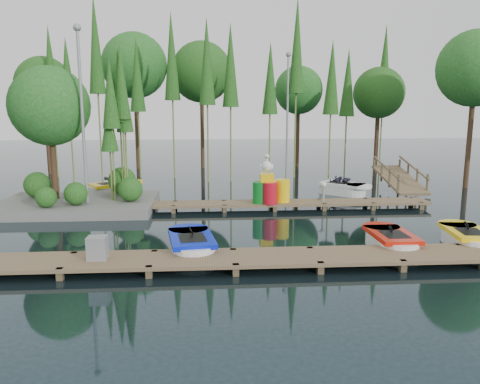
{
  "coord_description": "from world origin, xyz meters",
  "views": [
    {
      "loc": [
        -0.67,
        -16.25,
        4.16
      ],
      "look_at": [
        0.5,
        0.5,
        1.1
      ],
      "focal_mm": 35.0,
      "sensor_mm": 36.0,
      "label": 1
    }
  ],
  "objects": [
    {
      "name": "boat_blue",
      "position": [
        -1.16,
        -3.3,
        0.26
      ],
      "size": [
        1.55,
        2.79,
        0.89
      ],
      "rotation": [
        0.0,
        0.0,
        0.14
      ],
      "color": "white",
      "rests_on": "ground"
    },
    {
      "name": "seagull_post",
      "position": [
        4.11,
        2.5,
        0.83
      ],
      "size": [
        0.49,
        0.27,
        0.79
      ],
      "color": "gray",
      "rests_on": "far_dock"
    },
    {
      "name": "near_dock",
      "position": [
        0.0,
        -4.5,
        0.23
      ],
      "size": [
        18.0,
        1.5,
        0.5
      ],
      "color": "brown",
      "rests_on": "ground"
    },
    {
      "name": "boat_yellow_near",
      "position": [
        7.12,
        -3.12,
        0.24
      ],
      "size": [
        1.43,
        2.61,
        0.84
      ],
      "rotation": [
        0.0,
        0.0,
        -0.04
      ],
      "color": "white",
      "rests_on": "ground"
    },
    {
      "name": "lamp_rear",
      "position": [
        4.0,
        11.0,
        4.26
      ],
      "size": [
        0.3,
        0.3,
        7.25
      ],
      "color": "gray",
      "rests_on": "ground"
    },
    {
      "name": "ground_plane",
      "position": [
        0.0,
        0.0,
        0.0
      ],
      "size": [
        90.0,
        90.0,
        0.0
      ],
      "primitive_type": "plane",
      "color": "#1C2E34"
    },
    {
      "name": "boat_yellow_far",
      "position": [
        -5.18,
        6.33,
        0.29
      ],
      "size": [
        2.94,
        2.53,
        1.36
      ],
      "rotation": [
        0.0,
        0.0,
        0.24
      ],
      "color": "white",
      "rests_on": "ground"
    },
    {
      "name": "drum_cluster",
      "position": [
        1.75,
        2.35,
        0.89
      ],
      "size": [
        1.16,
        1.06,
        2.0
      ],
      "color": "#0C701E",
      "rests_on": "far_dock"
    },
    {
      "name": "boat_white_far",
      "position": [
        5.85,
        5.56,
        0.28
      ],
      "size": [
        2.74,
        2.62,
        1.24
      ],
      "rotation": [
        0.0,
        0.0,
        -0.03
      ],
      "color": "white",
      "rests_on": "ground"
    },
    {
      "name": "yellow_barrel",
      "position": [
        2.38,
        2.5,
        0.77
      ],
      "size": [
        0.62,
        0.62,
        0.93
      ],
      "primitive_type": "cylinder",
      "color": "yellow",
      "rests_on": "far_dock"
    },
    {
      "name": "far_dock",
      "position": [
        1.0,
        2.5,
        0.23
      ],
      "size": [
        15.0,
        1.2,
        0.5
      ],
      "color": "brown",
      "rests_on": "ground"
    },
    {
      "name": "island",
      "position": [
        -6.3,
        3.29,
        3.18
      ],
      "size": [
        6.2,
        4.2,
        6.75
      ],
      "color": "slate",
      "rests_on": "ground"
    },
    {
      "name": "utility_cabinet",
      "position": [
        -3.52,
        -4.5,
        0.6
      ],
      "size": [
        0.49,
        0.42,
        0.6
      ],
      "primitive_type": "cube",
      "color": "gray",
      "rests_on": "near_dock"
    },
    {
      "name": "tree_screen",
      "position": [
        -2.04,
        10.6,
        6.12
      ],
      "size": [
        34.42,
        18.53,
        10.31
      ],
      "color": "#402B1B",
      "rests_on": "ground"
    },
    {
      "name": "ramp",
      "position": [
        9.0,
        6.5,
        0.59
      ],
      "size": [
        1.5,
        3.94,
        1.49
      ],
      "color": "brown",
      "rests_on": "ground"
    },
    {
      "name": "lamp_island",
      "position": [
        -5.5,
        2.5,
        4.26
      ],
      "size": [
        0.3,
        0.3,
        7.25
      ],
      "color": "gray",
      "rests_on": "ground"
    },
    {
      "name": "boat_red",
      "position": [
        4.71,
        -3.25,
        0.24
      ],
      "size": [
        1.15,
        2.49,
        0.83
      ],
      "rotation": [
        0.0,
        0.0,
        0.01
      ],
      "color": "white",
      "rests_on": "ground"
    }
  ]
}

